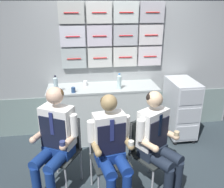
% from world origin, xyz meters
% --- Properties ---
extents(ground, '(4.80, 4.80, 0.04)m').
position_xyz_m(ground, '(0.00, 0.00, -0.02)').
color(ground, '#2C373D').
extents(galley_bulkhead, '(4.20, 0.14, 2.15)m').
position_xyz_m(galley_bulkhead, '(-0.01, 1.37, 1.11)').
color(galley_bulkhead, '#9A9FA0').
rests_on(galley_bulkhead, ground).
extents(galley_counter, '(1.70, 0.53, 0.90)m').
position_xyz_m(galley_counter, '(-0.24, 1.09, 0.45)').
color(galley_counter, silver).
rests_on(galley_counter, ground).
extents(service_trolley, '(0.40, 0.65, 0.98)m').
position_xyz_m(service_trolley, '(1.02, 0.98, 0.52)').
color(service_trolley, black).
rests_on(service_trolley, ground).
extents(folding_chair_left, '(0.54, 0.54, 0.87)m').
position_xyz_m(folding_chair_left, '(-0.83, 0.13, 0.54)').
color(folding_chair_left, '#A8AAAF').
rests_on(folding_chair_left, ground).
extents(crew_member_left, '(0.59, 0.69, 1.29)m').
position_xyz_m(crew_member_left, '(-0.91, -0.01, 0.72)').
color(crew_member_left, black).
rests_on(crew_member_left, ground).
extents(folding_chair_right, '(0.46, 0.46, 0.87)m').
position_xyz_m(folding_chair_right, '(-0.32, -0.05, 0.54)').
color(folding_chair_right, '#A8AAAF').
rests_on(folding_chair_right, ground).
extents(crew_member_right, '(0.48, 0.62, 1.25)m').
position_xyz_m(crew_member_right, '(-0.29, -0.21, 0.69)').
color(crew_member_right, black).
rests_on(crew_member_right, ground).
extents(folding_chair_near_trolley, '(0.55, 0.55, 0.87)m').
position_xyz_m(folding_chair_near_trolley, '(0.15, -0.04, 0.54)').
color(folding_chair_near_trolley, '#A8AAAF').
rests_on(folding_chair_near_trolley, ground).
extents(crew_member_near_trolley, '(0.58, 0.65, 1.25)m').
position_xyz_m(crew_member_near_trolley, '(0.24, -0.18, 0.69)').
color(crew_member_near_trolley, black).
rests_on(crew_member_near_trolley, ground).
extents(sparkling_bottle_green, '(0.06, 0.06, 0.24)m').
position_xyz_m(sparkling_bottle_green, '(-0.01, 0.96, 1.02)').
color(sparkling_bottle_green, silver).
rests_on(sparkling_bottle_green, galley_counter).
extents(water_bottle_tall, '(0.06, 0.06, 0.25)m').
position_xyz_m(water_bottle_tall, '(-0.94, 0.95, 1.02)').
color(water_bottle_tall, silver).
rests_on(water_bottle_tall, galley_counter).
extents(paper_cup_tan, '(0.06, 0.06, 0.08)m').
position_xyz_m(paper_cup_tan, '(-0.69, 0.90, 0.95)').
color(paper_cup_tan, navy).
rests_on(paper_cup_tan, galley_counter).
extents(paper_cup_blue, '(0.07, 0.07, 0.08)m').
position_xyz_m(paper_cup_blue, '(-0.51, 1.18, 0.94)').
color(paper_cup_blue, white).
rests_on(paper_cup_blue, galley_counter).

